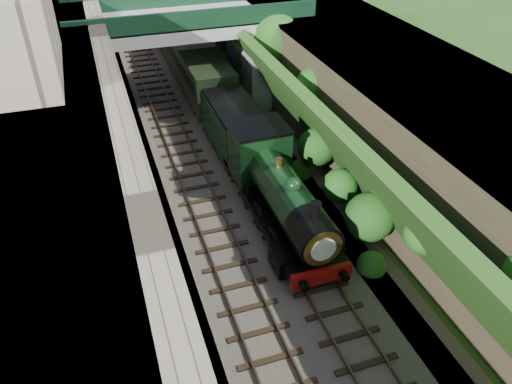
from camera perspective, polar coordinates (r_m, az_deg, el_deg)
ground at (r=19.41m, az=8.29°, el=-18.89°), size 160.00×160.00×0.00m
trackbed at (r=34.20m, az=-6.41°, el=7.72°), size 10.00×90.00×0.20m
retaining_wall at (r=32.23m, az=-16.54°, el=11.42°), size 1.00×90.00×7.00m
street_plateau_left at (r=32.35m, az=-22.74°, el=10.22°), size 6.00×90.00×7.00m
street_plateau_right at (r=35.95m, az=8.60°, el=14.20°), size 8.00×90.00×6.25m
embankment_slope at (r=35.01m, az=1.09°, el=13.17°), size 4.36×90.00×6.36m
track_left at (r=33.83m, az=-9.74°, el=7.38°), size 2.50×90.00×0.20m
track_right at (r=34.37m, az=-4.47°, el=8.25°), size 2.50×90.00×0.20m
road_bridge at (r=36.47m, az=-6.85°, el=16.23°), size 16.00×6.40×7.25m
building_near at (r=24.99m, az=-26.86°, el=16.09°), size 4.00×8.00×4.00m
tree at (r=35.07m, az=2.45°, el=16.66°), size 3.60×3.80×6.60m
locomotive at (r=23.90m, az=2.66°, el=-0.05°), size 3.10×10.23×3.83m
tender at (r=30.02m, az=-2.42°, el=7.13°), size 2.70×6.00×3.05m
coach_front at (r=41.14m, az=-7.69°, el=15.34°), size 2.90×18.00×3.70m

